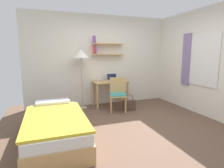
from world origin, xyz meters
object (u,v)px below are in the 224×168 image
Objects in this scene: desk_chair at (118,93)px; laptop at (112,79)px; bed at (55,127)px; standing_lamp at (81,56)px; handbag at (129,105)px; book_stack at (120,80)px; desk at (110,86)px; water_bottle at (98,78)px.

laptop is (0.05, 0.59, 0.29)m from desk_chair.
standing_lamp is at bearing 65.40° from bed.
desk_chair is 0.45m from handbag.
book_stack is at bearing 41.64° from bed.
desk is 0.81m from handbag.
water_bottle is (-0.44, -0.06, 0.05)m from laptop.
book_stack is (0.20, -0.14, -0.02)m from laptop.
water_bottle is (-0.39, 0.53, 0.34)m from desk_chair.
bed is 2.20× the size of desk_chair.
book_stack reaches higher than desk.
desk is 3.04× the size of laptop.
water_bottle is (1.26, 1.76, 0.59)m from bed.
desk_chair is (1.66, 1.24, 0.24)m from bed.
desk is 4.05× the size of book_stack.
laptop is 0.45m from water_bottle.
book_stack is (1.90, 1.69, 0.52)m from bed.
bed is 4.39× the size of handbag.
bed is 5.96× the size of laptop.
bed is 2.25m from water_bottle.
bed is at bearing -125.64° from water_bottle.
handbag is at bearing 30.22° from bed.
bed is 2.56m from laptop.
handbag is (0.67, -0.64, -0.68)m from water_bottle.
laptop is 0.24m from book_stack.
desk_chair is at bearing 36.73° from bed.
book_stack is at bearing -3.48° from standing_lamp.
laptop reaches higher than water_bottle.
desk reaches higher than handbag.
desk_chair is 0.74m from water_bottle.
laptop is 1.56× the size of water_bottle.
book_stack is at bearing -6.35° from water_bottle.
laptop is (0.09, 0.09, 0.19)m from desk.
water_bottle reaches higher than book_stack.
standing_lamp is (0.81, 1.76, 1.19)m from bed.
desk is 0.61× the size of standing_lamp.
standing_lamp is at bearing -179.45° from water_bottle.
standing_lamp reaches higher than desk_chair.
laptop is at bearing 4.41° from standing_lamp.
book_stack is 0.83m from handbag.
book_stack reaches higher than handbag.
desk is at bearing 117.87° from handbag.
laptop reaches higher than desk_chair.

